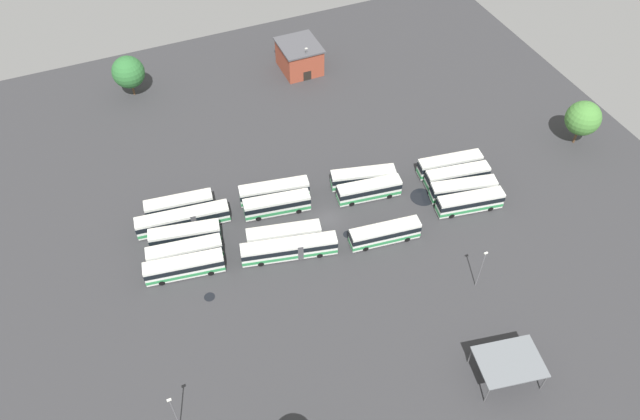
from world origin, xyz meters
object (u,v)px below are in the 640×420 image
at_px(bus_row3_slot2, 185,235).
at_px(lamp_post_far_corner, 174,412).
at_px(bus_row0_slot0, 450,164).
at_px(depot_building, 299,57).
at_px(bus_row2_slot0, 274,191).
at_px(bus_row0_slot2, 463,189).
at_px(lamp_post_mid_lot, 306,62).
at_px(bus_row2_slot4, 289,249).
at_px(lamp_post_near_entrance, 481,268).
at_px(bus_row3_slot4, 184,267).
at_px(bus_row2_slot3, 284,235).
at_px(tree_northeast, 128,72).
at_px(bus_row0_slot1, 457,176).
at_px(bus_row2_slot1, 277,205).
at_px(tree_west_edge, 583,118).
at_px(bus_row1_slot4, 385,233).
at_px(bus_row3_slot1, 183,219).
at_px(bus_row3_slot3, 185,252).
at_px(bus_row3_slot0, 179,205).
at_px(bus_row1_slot0, 363,178).
at_px(maintenance_shelter, 510,362).
at_px(bus_row0_slot3, 470,202).
at_px(bus_row1_slot1, 369,190).

distance_m(bus_row3_slot2, lamp_post_far_corner, 31.34).
height_order(bus_row0_slot0, depot_building, depot_building).
height_order(bus_row2_slot0, lamp_post_far_corner, lamp_post_far_corner).
distance_m(bus_row0_slot2, lamp_post_mid_lot, 45.20).
height_order(bus_row2_slot4, lamp_post_near_entrance, lamp_post_near_entrance).
bearing_deg(bus_row3_slot4, bus_row2_slot3, 179.99).
distance_m(lamp_post_far_corner, tree_northeast, 74.43).
bearing_deg(bus_row0_slot1, tree_northeast, -45.33).
distance_m(bus_row3_slot4, lamp_post_near_entrance, 45.85).
relative_size(bus_row0_slot0, depot_building, 1.26).
xyz_separation_m(bus_row2_slot0, bus_row2_slot3, (1.95, 10.07, -0.00)).
bearing_deg(bus_row3_slot4, bus_row2_slot1, -159.05).
bearing_deg(bus_row0_slot1, tree_west_edge, -178.26).
height_order(bus_row1_slot4, bus_row2_slot0, same).
bearing_deg(bus_row3_slot1, bus_row3_slot3, 77.87).
xyz_separation_m(bus_row3_slot0, tree_northeast, (0.89, -36.98, 3.69)).
distance_m(bus_row1_slot0, bus_row2_slot3, 19.17).
distance_m(tree_northeast, tree_west_edge, 90.06).
relative_size(maintenance_shelter, lamp_post_far_corner, 1.26).
bearing_deg(bus_row0_slot3, lamp_post_near_entrance, 61.77).
bearing_deg(lamp_post_mid_lot, bus_row2_slot0, 59.01).
relative_size(bus_row2_slot1, bus_row2_slot3, 0.94).
xyz_separation_m(lamp_post_near_entrance, tree_west_edge, (-36.14, -21.45, 1.40)).
relative_size(bus_row0_slot1, bus_row1_slot0, 1.00).
relative_size(bus_row2_slot0, lamp_post_mid_lot, 1.61).
xyz_separation_m(bus_row0_slot0, lamp_post_mid_lot, (13.34, -37.05, 2.38)).
height_order(bus_row0_slot1, bus_row0_slot2, same).
xyz_separation_m(bus_row2_slot3, lamp_post_near_entrance, (-24.63, 19.70, 2.64)).
relative_size(bus_row2_slot0, bus_row2_slot3, 1.00).
relative_size(bus_row3_slot0, maintenance_shelter, 1.20).
relative_size(bus_row0_slot1, bus_row2_slot4, 0.75).
bearing_deg(maintenance_shelter, tree_northeast, -67.51).
distance_m(bus_row3_slot1, bus_row3_slot2, 3.55).
relative_size(bus_row1_slot0, lamp_post_mid_lot, 1.52).
bearing_deg(bus_row3_slot2, bus_row3_slot3, 75.32).
bearing_deg(tree_west_edge, bus_row0_slot1, 1.74).
bearing_deg(bus_row3_slot0, bus_row1_slot0, 169.16).
distance_m(bus_row2_slot4, tree_west_edge, 61.24).
height_order(bus_row2_slot3, depot_building, depot_building).
distance_m(bus_row1_slot1, depot_building, 41.50).
bearing_deg(bus_row1_slot0, lamp_post_near_entrance, 104.28).
xyz_separation_m(bus_row2_slot4, lamp_post_far_corner, (23.42, 20.72, 2.40)).
xyz_separation_m(bus_row0_slot2, bus_row2_slot0, (30.88, -12.42, 0.00)).
xyz_separation_m(bus_row2_slot1, bus_row3_slot2, (16.28, 0.56, 0.00)).
xyz_separation_m(bus_row2_slot1, depot_building, (-19.29, -38.35, 1.22)).
relative_size(bus_row0_slot1, bus_row3_slot4, 0.93).
bearing_deg(bus_row3_slot4, depot_building, -129.49).
xyz_separation_m(bus_row1_slot1, bus_row3_slot1, (31.84, -5.95, 0.00)).
distance_m(bus_row1_slot0, bus_row2_slot0, 16.13).
bearing_deg(bus_row2_slot3, bus_row1_slot0, -158.24).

